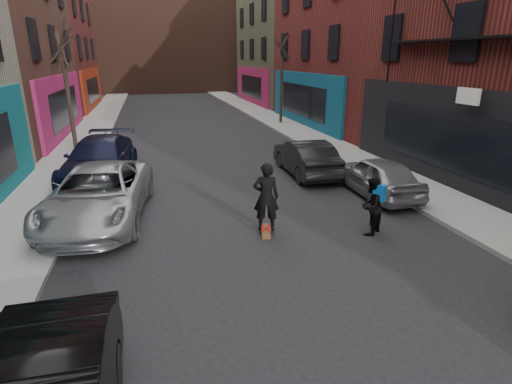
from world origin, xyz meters
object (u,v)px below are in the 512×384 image
tree_left_far (66,82)px  tree_right_far (282,72)px  parked_left_end (100,159)px  parked_right_end (305,157)px  skateboarder (266,197)px  parked_left_far (99,194)px  pedestrian (371,206)px  parked_right_far (377,176)px  skateboard (266,231)px

tree_left_far → tree_right_far: (12.40, 6.00, 0.15)m
parked_left_end → tree_right_far: bearing=52.5°
parked_right_end → skateboarder: bearing=60.1°
tree_left_far → parked_left_far: tree_left_far is taller
pedestrian → parked_right_end: bearing=-130.8°
parked_right_far → skateboard: 4.97m
parked_left_far → pedestrian: bearing=-15.4°
parked_left_end → pedestrian: size_ratio=3.49×
parked_right_far → skateboarder: bearing=25.3°
parked_left_far → parked_right_far: parked_left_far is taller
parked_right_far → pedestrian: (-1.85, -2.79, 0.11)m
tree_right_far → parked_right_far: tree_right_far is taller
tree_left_far → pedestrian: bearing=-53.2°
parked_left_far → skateboarder: skateboarder is taller
tree_left_far → parked_right_far: size_ratio=1.66×
tree_right_far → skateboarder: bearing=-109.5°
tree_left_far → skateboard: 13.31m
parked_left_far → pedestrian: size_ratio=3.55×
skateboard → tree_left_far: bearing=133.4°
parked_right_far → parked_right_end: (-1.40, 2.97, 0.03)m
tree_left_far → tree_right_far: 13.78m
parked_left_end → skateboard: (4.71, -6.41, -0.73)m
tree_left_far → skateboard: bearing=-60.7°
parked_left_far → skateboarder: 4.84m
tree_right_far → parked_left_far: 18.54m
parked_right_end → skateboarder: 5.90m
parked_right_end → tree_right_far: bearing=-102.1°
parked_left_end → parked_right_end: parked_left_end is taller
parked_right_far → parked_right_end: size_ratio=0.93×
parked_left_end → skateboard: 7.99m
tree_left_far → parked_right_far: bearing=-40.4°
parked_right_far → skateboard: bearing=25.3°
parked_right_end → skateboard: bearing=60.1°
parked_right_far → tree_left_far: bearing=-39.6°
parked_right_far → pedestrian: 3.35m
tree_right_far → parked_right_far: 15.53m
parked_left_far → parked_left_end: parked_left_end is taller
skateboard → skateboarder: 0.97m
tree_right_far → skateboard: (-6.09, -17.23, -3.48)m
parked_right_far → skateboarder: (-4.49, -2.05, 0.35)m
skateboarder → pedestrian: 2.75m
parked_right_end → skateboard: 5.93m
parked_right_end → skateboarder: (-3.09, -5.02, 0.32)m
tree_left_far → parked_right_far: (10.80, -9.18, -2.71)m
parked_left_end → pedestrian: parked_left_end is taller
parked_right_far → parked_right_end: 3.28m
parked_left_far → tree_right_far: bearing=62.4°
tree_right_far → skateboarder: size_ratio=3.70×
parked_left_far → parked_right_end: size_ratio=1.29×
skateboard → pedestrian: pedestrian is taller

